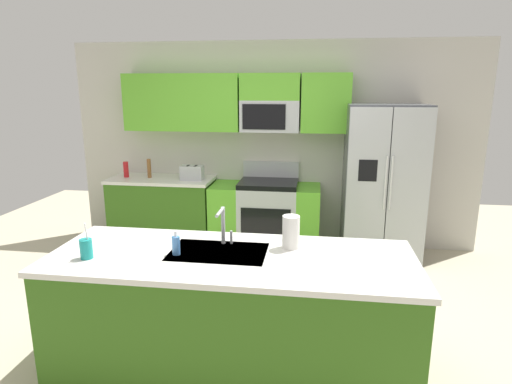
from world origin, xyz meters
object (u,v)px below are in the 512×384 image
range_oven (265,216)px  drink_cup_teal (86,249)px  refrigerator (383,184)px  soap_dispenser (176,245)px  bottle_red (126,169)px  paper_towel_roll (291,232)px  pepper_mill (149,168)px  toaster (192,173)px  sink_faucet (223,223)px

range_oven → drink_cup_teal: size_ratio=5.32×
refrigerator → soap_dispenser: bearing=-125.6°
bottle_red → paper_towel_roll: 3.19m
pepper_mill → drink_cup_teal: size_ratio=0.95×
toaster → bottle_red: (-0.89, 0.04, 0.01)m
toaster → pepper_mill: size_ratio=1.15×
sink_faucet → bottle_red: bearing=128.3°
range_oven → refrigerator: 1.49m
drink_cup_teal → paper_towel_roll: bearing=16.0°
soap_dispenser → pepper_mill: bearing=115.4°
toaster → bottle_red: size_ratio=1.39×
sink_faucet → pepper_mill: bearing=123.0°
range_oven → sink_faucet: size_ratio=4.82×
toaster → pepper_mill: (-0.58, 0.05, 0.03)m
sink_faucet → paper_towel_roll: size_ratio=1.17×
refrigerator → paper_towel_roll: 2.38m
pepper_mill → toaster: bearing=-4.9°
drink_cup_teal → paper_towel_roll: drink_cup_teal is taller
toaster → paper_towel_roll: bearing=-58.0°
range_oven → drink_cup_teal: drink_cup_teal is taller
bottle_red → paper_towel_roll: size_ratio=0.84×
refrigerator → pepper_mill: size_ratio=7.59×
range_oven → toaster: 1.08m
toaster → drink_cup_teal: 2.59m
toaster → range_oven: bearing=3.2°
bottle_red → drink_cup_teal: drink_cup_teal is taller
drink_cup_teal → paper_towel_roll: (1.36, 0.39, 0.05)m
refrigerator → paper_towel_roll: size_ratio=7.71×
sink_faucet → soap_dispenser: (-0.28, -0.23, -0.10)m
refrigerator → pepper_mill: bearing=178.6°
refrigerator → bottle_red: refrigerator is taller
sink_faucet → drink_cup_teal: sink_faucet is taller
drink_cup_teal → paper_towel_roll: size_ratio=1.06×
soap_dispenser → paper_towel_roll: paper_towel_roll is taller
toaster → paper_towel_roll: 2.59m
soap_dispenser → sink_faucet: bearing=39.4°
soap_dispenser → drink_cup_teal: bearing=-165.2°
refrigerator → soap_dispenser: size_ratio=10.88×
sink_faucet → soap_dispenser: size_ratio=1.66×
toaster → soap_dispenser: 2.51m
bottle_red → pepper_mill: bearing=1.8°
range_oven → pepper_mill: (-1.51, -0.00, 0.58)m
sink_faucet → range_oven: bearing=88.8°
toaster → drink_cup_teal: drink_cup_teal is taller
refrigerator → toaster: 2.33m
range_oven → drink_cup_teal: bearing=-109.0°
pepper_mill → sink_faucet: (1.46, -2.25, 0.05)m
refrigerator → drink_cup_teal: size_ratio=7.24×
pepper_mill → paper_towel_roll: (1.96, -2.25, -0.00)m
range_oven → drink_cup_teal: 2.84m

